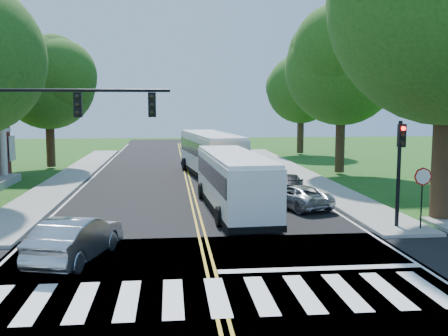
{
  "coord_description": "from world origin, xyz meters",
  "views": [
    {
      "loc": [
        -1.23,
        -14.17,
        5.19
      ],
      "look_at": [
        1.16,
        8.89,
        2.4
      ],
      "focal_mm": 42.0,
      "sensor_mm": 36.0,
      "label": 1
    }
  ],
  "objects": [
    {
      "name": "ground",
      "position": [
        0.0,
        0.0,
        0.0
      ],
      "size": [
        140.0,
        140.0,
        0.0
      ],
      "primitive_type": "plane",
      "color": "#194A12",
      "rests_on": "ground"
    },
    {
      "name": "road",
      "position": [
        0.0,
        18.0,
        0.01
      ],
      "size": [
        14.0,
        96.0,
        0.01
      ],
      "primitive_type": "cube",
      "color": "black",
      "rests_on": "ground"
    },
    {
      "name": "cross_road",
      "position": [
        0.0,
        0.0,
        0.01
      ],
      "size": [
        60.0,
        12.0,
        0.01
      ],
      "primitive_type": "cube",
      "color": "black",
      "rests_on": "ground"
    },
    {
      "name": "center_line",
      "position": [
        0.0,
        22.0,
        0.01
      ],
      "size": [
        0.36,
        70.0,
        0.01
      ],
      "primitive_type": "cube",
      "color": "gold",
      "rests_on": "road"
    },
    {
      "name": "edge_line_w",
      "position": [
        -6.8,
        22.0,
        0.01
      ],
      "size": [
        0.12,
        70.0,
        0.01
      ],
      "primitive_type": "cube",
      "color": "silver",
      "rests_on": "road"
    },
    {
      "name": "edge_line_e",
      "position": [
        6.8,
        22.0,
        0.01
      ],
      "size": [
        0.12,
        70.0,
        0.01
      ],
      "primitive_type": "cube",
      "color": "silver",
      "rests_on": "road"
    },
    {
      "name": "crosswalk",
      "position": [
        0.0,
        -0.5,
        0.02
      ],
      "size": [
        12.6,
        3.0,
        0.01
      ],
      "primitive_type": "cube",
      "color": "silver",
      "rests_on": "road"
    },
    {
      "name": "stop_bar",
      "position": [
        3.5,
        1.6,
        0.02
      ],
      "size": [
        6.6,
        0.4,
        0.01
      ],
      "primitive_type": "cube",
      "color": "silver",
      "rests_on": "road"
    },
    {
      "name": "sidewalk_nw",
      "position": [
        -8.3,
        25.0,
        0.07
      ],
      "size": [
        2.6,
        40.0,
        0.15
      ],
      "primitive_type": "cube",
      "color": "gray",
      "rests_on": "ground"
    },
    {
      "name": "sidewalk_ne",
      "position": [
        8.3,
        25.0,
        0.07
      ],
      "size": [
        2.6,
        40.0,
        0.15
      ],
      "primitive_type": "cube",
      "color": "gray",
      "rests_on": "ground"
    },
    {
      "name": "tree_west_far",
      "position": [
        -11.0,
        30.0,
        7.0
      ],
      "size": [
        7.6,
        7.6,
        10.67
      ],
      "color": "black",
      "rests_on": "ground"
    },
    {
      "name": "tree_east_mid",
      "position": [
        11.5,
        24.0,
        7.86
      ],
      "size": [
        8.4,
        8.4,
        11.93
      ],
      "color": "black",
      "rests_on": "ground"
    },
    {
      "name": "tree_east_far",
      "position": [
        12.5,
        40.0,
        6.86
      ],
      "size": [
        7.2,
        7.2,
        10.34
      ],
      "color": "black",
      "rests_on": "ground"
    },
    {
      "name": "signal_nw",
      "position": [
        -5.86,
        6.43,
        4.38
      ],
      "size": [
        7.15,
        0.46,
        5.66
      ],
      "color": "black",
      "rests_on": "ground"
    },
    {
      "name": "signal_ne",
      "position": [
        8.2,
        6.44,
        2.96
      ],
      "size": [
        0.3,
        0.46,
        4.4
      ],
      "color": "black",
      "rests_on": "ground"
    },
    {
      "name": "stop_sign",
      "position": [
        9.0,
        5.98,
        2.03
      ],
      "size": [
        0.76,
        0.08,
        2.53
      ],
      "color": "black",
      "rests_on": "ground"
    },
    {
      "name": "bus_lead",
      "position": [
        1.86,
        11.11,
        1.5
      ],
      "size": [
        3.08,
        11.04,
        2.82
      ],
      "rotation": [
        0.0,
        0.0,
        3.19
      ],
      "color": "silver",
      "rests_on": "road"
    },
    {
      "name": "bus_follow",
      "position": [
        1.73,
        23.82,
        1.67
      ],
      "size": [
        4.14,
        12.38,
        3.14
      ],
      "rotation": [
        0.0,
        0.0,
        3.27
      ],
      "color": "silver",
      "rests_on": "road"
    },
    {
      "name": "hatchback",
      "position": [
        -4.39,
        3.37,
        0.76
      ],
      "size": [
        2.77,
        4.78,
        1.49
      ],
      "primitive_type": "imported",
      "rotation": [
        0.0,
        0.0,
        2.86
      ],
      "color": "#A6A9AD",
      "rests_on": "road"
    },
    {
      "name": "suv",
      "position": [
        5.12,
        11.44,
        0.6
      ],
      "size": [
        3.33,
        4.64,
        1.17
      ],
      "primitive_type": "imported",
      "rotation": [
        0.0,
        0.0,
        3.51
      ],
      "color": "#B2B4B9",
      "rests_on": "road"
    },
    {
      "name": "dark_sedan",
      "position": [
        5.4,
        14.74,
        0.67
      ],
      "size": [
        2.81,
        4.8,
        1.31
      ],
      "primitive_type": "imported",
      "rotation": [
        0.0,
        0.0,
        2.91
      ],
      "color": "black",
      "rests_on": "road"
    }
  ]
}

